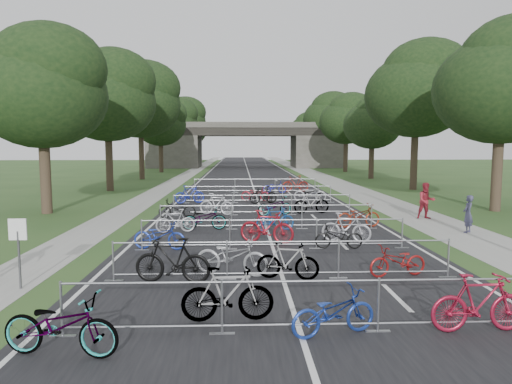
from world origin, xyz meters
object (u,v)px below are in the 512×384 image
at_px(bike_0, 61,326).
at_px(bike_2, 333,312).
at_px(park_sign, 18,240).
at_px(pedestrian_b, 426,201).
at_px(overpass_bridge, 247,145).
at_px(bike_1, 228,295).
at_px(pedestrian_a, 468,214).

distance_m(bike_0, bike_2, 4.97).
bearing_deg(park_sign, bike_2, -22.90).
bearing_deg(park_sign, pedestrian_b, 35.14).
distance_m(bike_0, pedestrian_b, 18.87).
relative_size(overpass_bridge, bike_2, 17.50).
bearing_deg(bike_1, bike_2, -113.84).
height_order(pedestrian_a, pedestrian_b, pedestrian_b).
xyz_separation_m(overpass_bridge, park_sign, (-6.80, -62.00, -2.27)).
relative_size(park_sign, pedestrian_b, 1.01).
distance_m(bike_1, pedestrian_a, 13.44).
bearing_deg(overpass_bridge, bike_0, -93.74).
distance_m(bike_0, bike_1, 3.22).
relative_size(bike_2, pedestrian_b, 0.98).
xyz_separation_m(bike_1, bike_2, (2.06, -0.78, -0.12)).
relative_size(park_sign, bike_0, 0.86).
height_order(bike_0, bike_2, bike_0).
height_order(bike_2, pedestrian_a, pedestrian_a).
height_order(overpass_bridge, pedestrian_b, overpass_bridge).
distance_m(park_sign, bike_1, 5.89).
bearing_deg(pedestrian_b, park_sign, -143.63).
bearing_deg(overpass_bridge, park_sign, -96.26).
xyz_separation_m(bike_0, bike_2, (4.92, 0.69, -0.09)).
height_order(park_sign, bike_2, park_sign).
xyz_separation_m(bike_0, bike_1, (2.86, 1.47, 0.02)).
relative_size(overpass_bridge, bike_0, 14.65).
bearing_deg(overpass_bridge, bike_2, -89.46).
bearing_deg(bike_2, pedestrian_a, -55.05).
bearing_deg(pedestrian_a, bike_2, 8.27).
distance_m(park_sign, pedestrian_a, 16.63).
xyz_separation_m(park_sign, bike_0, (2.50, -3.82, -0.71)).
bearing_deg(overpass_bridge, pedestrian_b, -81.14).
relative_size(park_sign, bike_2, 1.03).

